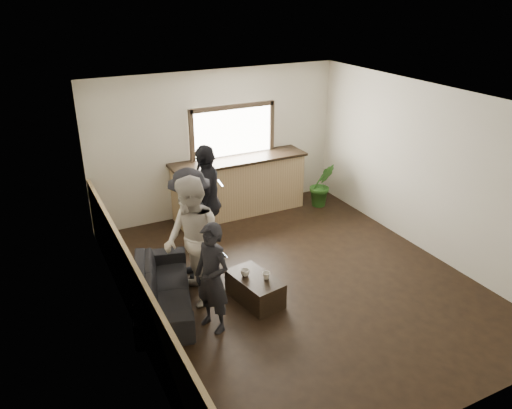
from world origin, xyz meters
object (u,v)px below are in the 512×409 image
bar_counter (239,183)px  coffee_table (255,289)px  sofa (163,288)px  cup_b (266,276)px  person_b (192,242)px  person_a (212,278)px  person_d (207,201)px  person_c (191,224)px  potted_plant (322,185)px  cup_a (245,273)px

bar_counter → coffee_table: (-1.08, -2.86, -0.45)m
sofa → cup_b: 1.48m
cup_b → person_b: bearing=150.1°
cup_b → person_a: bearing=-167.1°
bar_counter → coffee_table: bar_counter is taller
sofa → person_d: size_ratio=1.01×
person_b → person_d: person_d is taller
bar_counter → sofa: bearing=-134.0°
person_a → person_c: bearing=147.4°
person_b → potted_plant: bearing=118.2°
coffee_table → cup_a: 0.28m
sofa → person_a: bearing=-134.6°
person_a → coffee_table: bearing=88.4°
coffee_table → cup_b: bearing=-39.0°
sofa → cup_b: (1.35, -0.58, 0.15)m
cup_a → potted_plant: 3.67m
cup_a → person_b: bearing=155.1°
bar_counter → person_a: (-1.85, -3.17, 0.12)m
cup_b → potted_plant: potted_plant is taller
potted_plant → person_b: (-3.51, -2.00, 0.48)m
bar_counter → person_a: bar_counter is taller
cup_b → person_d: size_ratio=0.06×
person_a → person_d: bearing=136.4°
cup_a → potted_plant: potted_plant is taller
coffee_table → person_a: size_ratio=0.57×
potted_plant → person_d: person_d is taller
coffee_table → cup_a: (-0.11, 0.10, 0.24)m
person_a → potted_plant: bearing=104.4°
person_d → cup_a: bearing=28.3°
coffee_table → person_c: bearing=117.0°
potted_plant → coffee_table: bearing=-138.6°
cup_a → person_b: 0.89m
cup_a → cup_b: size_ratio=1.15×
coffee_table → potted_plant: (2.74, 2.41, 0.27)m
cup_b → person_a: person_a is taller
person_b → person_d: bearing=148.1°
potted_plant → person_b: person_b is taller
bar_counter → coffee_table: 3.09m
coffee_table → sofa: bearing=158.6°
person_d → sofa: bearing=-15.6°
coffee_table → cup_a: bearing=135.7°
bar_counter → cup_b: (-0.95, -2.96, -0.21)m
person_c → person_d: (0.48, 0.54, 0.08)m
coffee_table → person_a: 1.00m
cup_a → person_c: 1.15m
cup_b → cup_a: bearing=138.4°
cup_b → potted_plant: (2.61, 2.52, 0.03)m
coffee_table → cup_b: (0.13, -0.10, 0.24)m
cup_a → potted_plant: size_ratio=0.14×
potted_plant → person_a: size_ratio=0.60×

